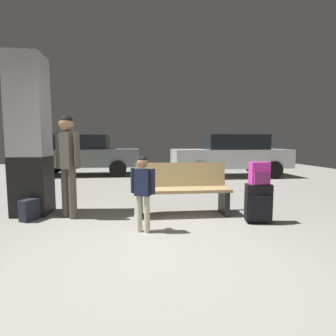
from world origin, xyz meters
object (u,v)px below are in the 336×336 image
object	(u,v)px
parked_car_far	(83,154)
parked_car_near	(230,154)
structural_pillar	(30,137)
bench	(182,189)
suitcase	(258,203)
backpack_bright	(259,173)
adult	(68,155)
backpack_dark_floor	(29,210)
child	(143,186)

from	to	relation	value
parked_car_far	parked_car_near	distance (m)	5.50
structural_pillar	bench	size ratio (longest dim) A/B	1.67
suitcase	backpack_bright	distance (m)	0.45
adult	suitcase	bearing A→B (deg)	-12.10
bench	parked_car_near	size ratio (longest dim) A/B	0.39
parked_car_near	backpack_dark_floor	bearing A→B (deg)	-136.38
backpack_bright	parked_car_near	distance (m)	5.60
bench	parked_car_far	xyz separation A→B (m)	(-2.82, 5.74, 0.36)
backpack_dark_floor	adult	bearing A→B (deg)	7.54
child	parked_car_far	xyz separation A→B (m)	(-2.13, 6.57, 0.15)
backpack_bright	backpack_dark_floor	world-z (taller)	backpack_bright
suitcase	child	bearing A→B (deg)	-173.50
adult	parked_car_far	distance (m)	5.81
structural_pillar	parked_car_far	xyz separation A→B (m)	(-0.25, 5.41, -0.53)
parked_car_far	child	bearing A→B (deg)	-72.04
structural_pillar	suitcase	distance (m)	3.91
backpack_dark_floor	parked_car_far	distance (m)	5.86
suitcase	parked_car_near	bearing A→B (deg)	74.36
bench	backpack_dark_floor	xyz separation A→B (m)	(-2.49, -0.07, -0.28)
backpack_bright	adult	world-z (taller)	adult
backpack_bright	adult	size ratio (longest dim) A/B	0.20
structural_pillar	child	size ratio (longest dim) A/B	2.53
structural_pillar	parked_car_near	world-z (taller)	structural_pillar
suitcase	adult	world-z (taller)	adult
parked_car_near	suitcase	bearing A→B (deg)	-105.64
structural_pillar	backpack_bright	world-z (taller)	structural_pillar
adult	parked_car_far	size ratio (longest dim) A/B	0.41
suitcase	child	xyz separation A→B (m)	(-1.77, -0.20, 0.33)
suitcase	parked_car_far	xyz separation A→B (m)	(-3.90, 6.37, 0.48)
child	adult	world-z (taller)	adult
structural_pillar	parked_car_near	size ratio (longest dim) A/B	0.65
structural_pillar	backpack_bright	xyz separation A→B (m)	(3.65, -0.95, -0.56)
suitcase	parked_car_near	size ratio (longest dim) A/B	0.15
parked_car_far	backpack_bright	bearing A→B (deg)	-58.53
bench	adult	size ratio (longest dim) A/B	0.96
suitcase	parked_car_near	xyz separation A→B (m)	(1.51, 5.39, 0.48)
parked_car_near	child	bearing A→B (deg)	-120.38
bench	parked_car_far	bearing A→B (deg)	116.15
structural_pillar	adult	size ratio (longest dim) A/B	1.61
suitcase	backpack_dark_floor	world-z (taller)	suitcase
backpack_dark_floor	parked_car_far	world-z (taller)	parked_car_far
child	parked_car_near	size ratio (longest dim) A/B	0.26
bench	adult	distance (m)	1.97
child	backpack_dark_floor	world-z (taller)	child
parked_car_near	backpack_bright	bearing A→B (deg)	-105.63
adult	bench	bearing A→B (deg)	-0.23
parked_car_far	structural_pillar	bearing A→B (deg)	-87.39
adult	parked_car_near	distance (m)	6.53
child	parked_car_near	bearing A→B (deg)	59.62
backpack_bright	parked_car_far	size ratio (longest dim) A/B	0.08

